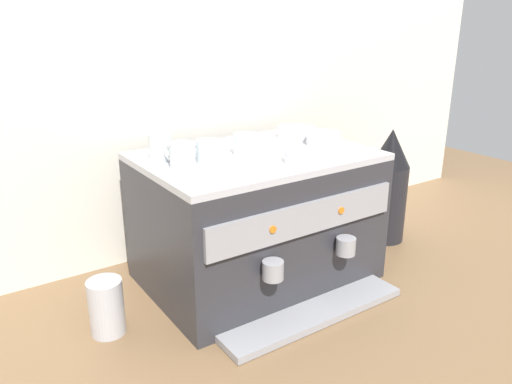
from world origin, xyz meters
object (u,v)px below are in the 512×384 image
(ceramic_cup_0, at_px, (206,151))
(milk_pitcher, at_px, (106,307))
(espresso_machine, at_px, (257,218))
(ceramic_cup_3, at_px, (181,155))
(ceramic_cup_2, at_px, (160,147))
(ceramic_bowl_1, at_px, (302,157))
(ceramic_cup_1, at_px, (247,144))
(ceramic_bowl_2, at_px, (297,132))
(coffee_grinder, at_px, (388,186))
(ceramic_bowl_0, at_px, (324,139))

(ceramic_cup_0, relative_size, milk_pitcher, 0.57)
(espresso_machine, distance_m, milk_pitcher, 0.51)
(ceramic_cup_0, relative_size, ceramic_cup_3, 0.84)
(ceramic_cup_2, bearing_deg, ceramic_bowl_1, -38.68)
(ceramic_cup_0, bearing_deg, ceramic_cup_1, -1.42)
(ceramic_bowl_2, distance_m, coffee_grinder, 0.42)
(ceramic_bowl_1, xyz_separation_m, milk_pitcher, (-0.54, 0.12, -0.35))
(ceramic_bowl_0, bearing_deg, espresso_machine, 172.54)
(ceramic_bowl_0, xyz_separation_m, milk_pitcher, (-0.73, 0.00, -0.35))
(ceramic_cup_2, xyz_separation_m, ceramic_bowl_0, (0.49, -0.13, -0.02))
(ceramic_cup_1, distance_m, milk_pitcher, 0.59)
(ceramic_cup_1, relative_size, coffee_grinder, 0.23)
(ceramic_cup_1, bearing_deg, espresso_machine, -8.49)
(ceramic_cup_3, bearing_deg, ceramic_bowl_2, 12.15)
(ceramic_bowl_1, bearing_deg, ceramic_bowl_2, 53.94)
(ceramic_cup_1, xyz_separation_m, coffee_grinder, (0.59, -0.03, -0.23))
(ceramic_cup_0, xyz_separation_m, milk_pitcher, (-0.33, -0.04, -0.36))
(ceramic_bowl_2, bearing_deg, ceramic_cup_0, -166.84)
(milk_pitcher, bearing_deg, ceramic_cup_0, 6.42)
(ceramic_bowl_1, distance_m, coffee_grinder, 0.57)
(ceramic_bowl_0, relative_size, ceramic_bowl_2, 0.84)
(ceramic_cup_0, xyz_separation_m, ceramic_bowl_0, (0.40, -0.04, -0.01))
(ceramic_cup_1, distance_m, ceramic_bowl_0, 0.27)
(ceramic_bowl_0, bearing_deg, ceramic_cup_1, 172.41)
(coffee_grinder, bearing_deg, milk_pitcher, -179.85)
(espresso_machine, bearing_deg, ceramic_bowl_1, -71.90)
(ceramic_bowl_1, bearing_deg, ceramic_cup_1, 117.76)
(ceramic_cup_3, distance_m, ceramic_bowl_2, 0.49)
(coffee_grinder, bearing_deg, ceramic_bowl_2, 159.22)
(coffee_grinder, bearing_deg, ceramic_bowl_0, -179.24)
(ceramic_bowl_2, bearing_deg, ceramic_cup_1, -159.93)
(ceramic_cup_2, bearing_deg, espresso_machine, -20.88)
(espresso_machine, distance_m, ceramic_cup_0, 0.29)
(ceramic_cup_1, relative_size, ceramic_cup_3, 0.93)
(ceramic_cup_1, height_order, coffee_grinder, ceramic_cup_1)
(ceramic_cup_0, xyz_separation_m, ceramic_cup_2, (-0.10, 0.09, 0.01))
(ceramic_cup_0, distance_m, ceramic_bowl_0, 0.40)
(ceramic_cup_0, bearing_deg, ceramic_bowl_2, 13.16)
(ceramic_cup_1, distance_m, ceramic_cup_2, 0.25)
(espresso_machine, relative_size, ceramic_cup_3, 6.58)
(ceramic_cup_2, bearing_deg, ceramic_bowl_0, -14.76)
(ceramic_cup_0, height_order, ceramic_bowl_0, ceramic_cup_0)
(ceramic_cup_2, xyz_separation_m, ceramic_cup_3, (0.02, -0.10, -0.00))
(espresso_machine, xyz_separation_m, ceramic_bowl_2, (0.23, 0.10, 0.22))
(ceramic_cup_1, height_order, ceramic_bowl_0, ceramic_cup_1)
(ceramic_cup_1, height_order, ceramic_bowl_2, ceramic_cup_1)
(ceramic_bowl_2, bearing_deg, coffee_grinder, -20.78)
(ceramic_cup_3, distance_m, ceramic_bowl_0, 0.48)
(ceramic_cup_3, relative_size, ceramic_bowl_0, 0.95)
(espresso_machine, height_order, ceramic_bowl_1, ceramic_bowl_1)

